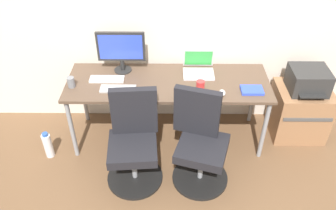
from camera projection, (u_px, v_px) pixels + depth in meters
The scene contains 17 objects.
ground_plane at pixel (168, 136), 3.88m from camera, with size 5.28×5.28×0.00m, color brown.
back_wall at pixel (168, 10), 3.41m from camera, with size 4.40×0.04×2.60m, color silver.
desk at pixel (168, 86), 3.46m from camera, with size 2.01×0.68×0.74m.
office_chair_left at pixel (134, 142), 3.19m from camera, with size 0.54×0.54×0.94m.
office_chair_right at pixel (200, 143), 3.18m from camera, with size 0.55×0.55×0.94m.
side_cabinet at pixel (299, 111), 3.77m from camera, with size 0.56×0.49×0.58m.
printer at pixel (308, 80), 3.52m from camera, with size 0.38×0.40×0.24m.
water_bottle_on_floor at pixel (48, 145), 3.56m from camera, with size 0.09×0.09×0.31m.
desktop_monitor at pixel (121, 49), 3.43m from camera, with size 0.48×0.18×0.43m.
open_laptop at pixel (198, 67), 3.53m from camera, with size 0.31×0.27×0.22m.
keyboard_by_monitor at pixel (118, 89), 3.31m from camera, with size 0.34×0.12×0.02m, color #B7B7B7.
keyboard_by_laptop at pixel (107, 79), 3.44m from camera, with size 0.34×0.12×0.02m, color silver.
mouse_by_monitor at pixel (222, 93), 3.25m from camera, with size 0.06×0.10×0.03m, color #B7B7B7.
mouse_by_laptop at pixel (129, 96), 3.20m from camera, with size 0.06×0.10×0.03m, color #2D2D2D.
coffee_mug at pixel (200, 85), 3.29m from camera, with size 0.08×0.08×0.09m, color red.
pen_cup at pixel (71, 82), 3.32m from camera, with size 0.07×0.07×0.10m, color slate.
notebook at pixel (252, 90), 3.28m from camera, with size 0.21×0.15×0.03m, color blue.
Camera 1 is at (0.03, -2.85, 2.65)m, focal length 36.96 mm.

